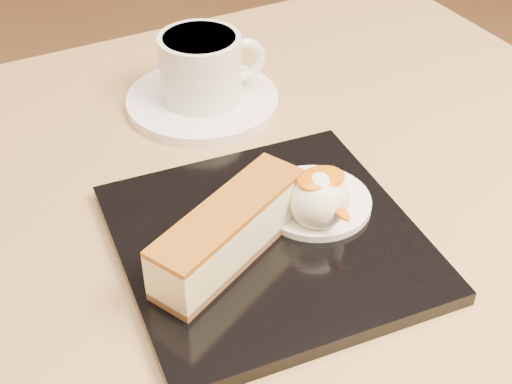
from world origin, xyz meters
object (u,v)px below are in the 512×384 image
table (275,379)px  saucer (203,101)px  cheesecake (229,232)px  coffee_cup (203,66)px  ice_cream_scoop (318,200)px  dessert_plate (268,241)px

table → saucer: saucer is taller
cheesecake → saucer: size_ratio=0.93×
table → saucer: 0.28m
cheesecake → coffee_cup: coffee_cup is taller
cheesecake → saucer: bearing=44.6°
coffee_cup → saucer: bearing=180.0°
saucer → table: bearing=-99.5°
table → ice_cream_scoop: (0.04, 0.01, 0.19)m
dessert_plate → cheesecake: 0.05m
ice_cream_scoop → saucer: bearing=89.8°
dessert_plate → cheesecake: cheesecake is taller
cheesecake → table: bearing=-33.7°
cheesecake → saucer: (0.08, 0.22, -0.03)m
table → cheesecake: bearing=172.4°
dessert_plate → table: bearing=-70.1°
ice_cream_scoop → coffee_cup: bearing=89.3°
dessert_plate → coffee_cup: 0.22m
coffee_cup → ice_cream_scoop: bearing=-83.3°
saucer → coffee_cup: size_ratio=1.42×
cheesecake → ice_cream_scoop: bearing=-26.1°
saucer → dessert_plate: bearing=-100.9°
cheesecake → coffee_cup: 0.23m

